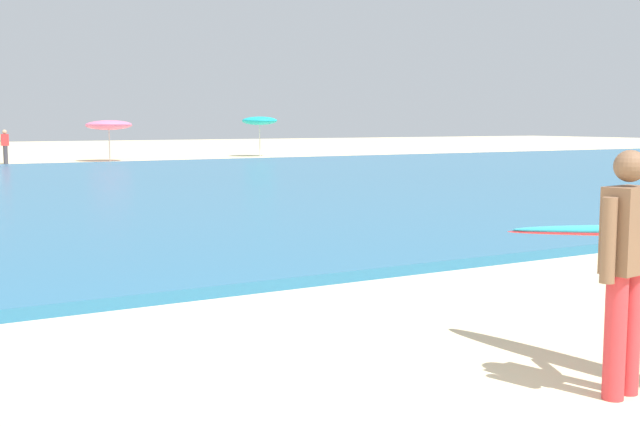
% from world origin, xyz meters
% --- Properties ---
extents(beach_umbrella_2, '(2.25, 2.27, 2.05)m').
position_xyz_m(beach_umbrella_2, '(7.68, 35.92, 1.78)').
color(beach_umbrella_2, beige).
rests_on(beach_umbrella_2, ground).
extents(beach_umbrella_3, '(1.98, 1.99, 2.25)m').
position_xyz_m(beach_umbrella_3, '(16.55, 37.33, 2.00)').
color(beach_umbrella_3, beige).
rests_on(beach_umbrella_3, ground).
extents(beachgoer_near_row_left, '(0.32, 0.20, 1.58)m').
position_xyz_m(beachgoer_near_row_left, '(2.82, 35.69, 0.84)').
color(beachgoer_near_row_left, '#383842').
rests_on(beachgoer_near_row_left, ground).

